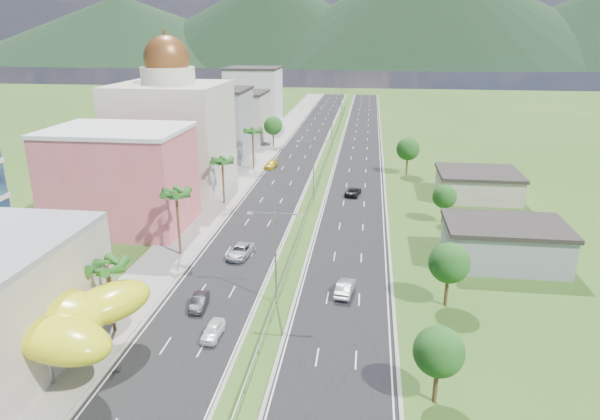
% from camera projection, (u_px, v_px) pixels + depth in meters
% --- Properties ---
extents(ground, '(500.00, 500.00, 0.00)m').
position_uv_depth(ground, '(259.00, 353.00, 51.34)').
color(ground, '#2D5119').
rests_on(ground, ground).
extents(road_left, '(11.00, 260.00, 0.04)m').
position_uv_depth(road_left, '(301.00, 151.00, 136.83)').
color(road_left, black).
rests_on(road_left, ground).
extents(road_right, '(11.00, 260.00, 0.04)m').
position_uv_depth(road_right, '(359.00, 153.00, 135.00)').
color(road_right, black).
rests_on(road_right, ground).
extents(sidewalk_left, '(7.00, 260.00, 0.12)m').
position_uv_depth(sidewalk_left, '(264.00, 150.00, 137.98)').
color(sidewalk_left, gray).
rests_on(sidewalk_left, ground).
extents(median_guardrail, '(0.10, 216.06, 0.76)m').
position_uv_depth(median_guardrail, '(324.00, 167.00, 118.80)').
color(median_guardrail, gray).
rests_on(median_guardrail, ground).
extents(streetlight_median_b, '(6.04, 0.25, 11.00)m').
position_uv_depth(streetlight_median_b, '(275.00, 248.00, 58.59)').
color(streetlight_median_b, gray).
rests_on(streetlight_median_b, ground).
extents(streetlight_median_c, '(6.04, 0.25, 11.00)m').
position_uv_depth(streetlight_median_c, '(314.00, 163.00, 96.18)').
color(streetlight_median_c, gray).
rests_on(streetlight_median_c, ground).
extents(streetlight_median_d, '(6.04, 0.25, 11.00)m').
position_uv_depth(streetlight_median_d, '(332.00, 123.00, 138.47)').
color(streetlight_median_d, gray).
rests_on(streetlight_median_d, ground).
extents(streetlight_median_e, '(6.04, 0.25, 11.00)m').
position_uv_depth(streetlight_median_e, '(342.00, 101.00, 180.76)').
color(streetlight_median_e, gray).
rests_on(streetlight_median_e, ground).
extents(lime_canopy, '(18.00, 15.00, 7.40)m').
position_uv_depth(lime_canopy, '(32.00, 314.00, 48.43)').
color(lime_canopy, yellow).
rests_on(lime_canopy, ground).
extents(pink_shophouse, '(20.00, 15.00, 15.00)m').
position_uv_depth(pink_shophouse, '(121.00, 180.00, 82.45)').
color(pink_shophouse, '#D7585B').
rests_on(pink_shophouse, ground).
extents(domed_building, '(20.00, 20.00, 28.70)m').
position_uv_depth(domed_building, '(172.00, 129.00, 102.83)').
color(domed_building, beige).
rests_on(domed_building, ground).
extents(midrise_grey, '(16.00, 15.00, 16.00)m').
position_uv_depth(midrise_grey, '(214.00, 125.00, 127.27)').
color(midrise_grey, gray).
rests_on(midrise_grey, ground).
extents(midrise_beige, '(16.00, 15.00, 13.00)m').
position_uv_depth(midrise_beige, '(237.00, 117.00, 148.43)').
color(midrise_beige, '#A19685').
rests_on(midrise_beige, ground).
extents(midrise_white, '(16.00, 15.00, 18.00)m').
position_uv_depth(midrise_white, '(254.00, 98.00, 169.24)').
color(midrise_white, silver).
rests_on(midrise_white, ground).
extents(shed_near, '(15.00, 10.00, 5.00)m').
position_uv_depth(shed_near, '(504.00, 245.00, 70.62)').
color(shed_near, gray).
rests_on(shed_near, ground).
extents(shed_far, '(14.00, 12.00, 4.40)m').
position_uv_depth(shed_far, '(478.00, 186.00, 98.66)').
color(shed_far, '#A19685').
rests_on(shed_far, ground).
extents(palm_tree_b, '(3.60, 3.60, 8.10)m').
position_uv_depth(palm_tree_b, '(107.00, 269.00, 52.86)').
color(palm_tree_b, '#47301C').
rests_on(palm_tree_b, ground).
extents(palm_tree_c, '(3.60, 3.60, 9.60)m').
position_uv_depth(palm_tree_c, '(176.00, 196.00, 71.20)').
color(palm_tree_c, '#47301C').
rests_on(palm_tree_c, ground).
extents(palm_tree_d, '(3.60, 3.60, 8.60)m').
position_uv_depth(palm_tree_d, '(222.00, 163.00, 93.12)').
color(palm_tree_d, '#47301C').
rests_on(palm_tree_d, ground).
extents(palm_tree_e, '(3.60, 3.60, 9.40)m').
position_uv_depth(palm_tree_e, '(253.00, 133.00, 116.37)').
color(palm_tree_e, '#47301C').
rests_on(palm_tree_e, ground).
extents(leafy_tree_lfar, '(4.90, 4.90, 8.05)m').
position_uv_depth(leafy_tree_lfar, '(273.00, 126.00, 140.74)').
color(leafy_tree_lfar, '#47301C').
rests_on(leafy_tree_lfar, ground).
extents(leafy_tree_ra, '(4.20, 4.20, 6.90)m').
position_uv_depth(leafy_tree_ra, '(439.00, 352.00, 43.16)').
color(leafy_tree_ra, '#47301C').
rests_on(leafy_tree_ra, ground).
extents(leafy_tree_rb, '(4.55, 4.55, 7.47)m').
position_uv_depth(leafy_tree_rb, '(449.00, 263.00, 58.65)').
color(leafy_tree_rb, '#47301C').
rests_on(leafy_tree_rb, ground).
extents(leafy_tree_rc, '(3.85, 3.85, 6.33)m').
position_uv_depth(leafy_tree_rc, '(444.00, 197.00, 84.85)').
color(leafy_tree_rc, '#47301C').
rests_on(leafy_tree_rc, ground).
extents(leafy_tree_rd, '(4.90, 4.90, 8.05)m').
position_uv_depth(leafy_tree_rd, '(408.00, 149.00, 113.15)').
color(leafy_tree_rd, '#47301C').
rests_on(leafy_tree_rd, ground).
extents(mountain_ridge, '(860.00, 140.00, 90.00)m').
position_uv_depth(mountain_ridge, '(430.00, 66.00, 466.91)').
color(mountain_ridge, black).
rests_on(mountain_ridge, ground).
extents(car_white_near_left, '(1.82, 4.25, 1.43)m').
position_uv_depth(car_white_near_left, '(213.00, 330.00, 53.80)').
color(car_white_near_left, white).
rests_on(car_white_near_left, road_left).
extents(car_dark_left, '(1.89, 4.48, 1.44)m').
position_uv_depth(car_dark_left, '(199.00, 302.00, 59.48)').
color(car_dark_left, black).
rests_on(car_dark_left, road_left).
extents(car_silver_mid_left, '(3.47, 6.00, 1.57)m').
position_uv_depth(car_silver_mid_left, '(240.00, 251.00, 72.91)').
color(car_silver_mid_left, '#ADB0B5').
rests_on(car_silver_mid_left, road_left).
extents(car_yellow_far_left, '(2.68, 5.40, 1.51)m').
position_uv_depth(car_yellow_far_left, '(271.00, 164.00, 120.24)').
color(car_yellow_far_left, gold).
rests_on(car_yellow_far_left, road_left).
extents(car_silver_right, '(2.37, 5.18, 1.65)m').
position_uv_depth(car_silver_right, '(345.00, 288.00, 62.53)').
color(car_silver_right, '#989A9F').
rests_on(car_silver_right, road_right).
extents(car_dark_far_right, '(3.23, 5.49, 1.43)m').
position_uv_depth(car_dark_far_right, '(353.00, 191.00, 100.18)').
color(car_dark_far_right, black).
rests_on(car_dark_far_right, road_right).
extents(motorcycle, '(0.72, 1.75, 1.09)m').
position_uv_depth(motorcycle, '(115.00, 370.00, 47.74)').
color(motorcycle, black).
rests_on(motorcycle, road_left).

